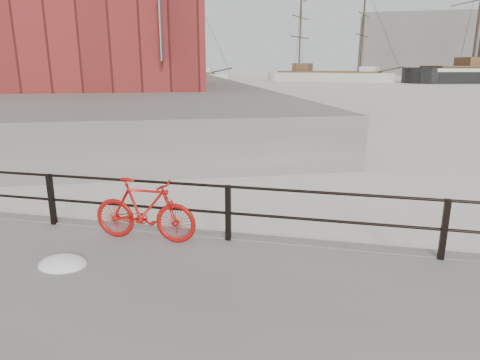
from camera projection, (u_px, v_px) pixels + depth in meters
The scene contains 12 objects.
ground at pixel (436, 274), 7.06m from camera, with size 400.00×400.00×0.00m, color white.
far_quay at pixel (138, 77), 83.12m from camera, with size 24.00×150.00×1.80m, color gray.
guardrail at pixel (444, 230), 6.70m from camera, with size 28.00×0.10×1.00m, color black, non-canonical shape.
bicycle at pixel (144, 210), 7.42m from camera, with size 1.86×0.28×1.12m, color #AD100B.
schooner_mid at pixel (328, 81), 84.73m from camera, with size 26.90×11.38×19.53m, color beige, non-canonical shape.
schooner_left at pixel (169, 83), 79.68m from camera, with size 22.75×10.34×17.44m, color beige, non-canonical shape.
workboat_near at pixel (95, 97), 44.36m from camera, with size 12.12×4.04×7.00m, color black, non-canonical shape.
workboat_far at pixel (131, 92), 51.90m from camera, with size 11.66×4.03×7.00m, color black, non-canonical shape.
apartment_cream at pixel (117, 7), 70.26m from camera, with size 20.00×15.00×21.20m, color beige.
apartment_grey at pixel (129, 15), 90.95m from camera, with size 22.00×15.00×23.20m, color #ACACA7.
apartment_brick at pixel (137, 29), 113.12m from camera, with size 24.00×15.00×21.20m, color brown.
industrial_west at pixel (413, 45), 132.16m from camera, with size 32.00×18.00×18.00m, color gray.
Camera 1 is at (-1.74, -6.96, 3.36)m, focal length 32.00 mm.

